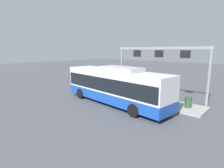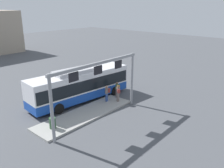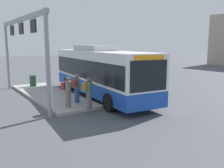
{
  "view_description": "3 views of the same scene",
  "coord_description": "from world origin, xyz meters",
  "px_view_note": "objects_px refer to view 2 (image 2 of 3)",
  "views": [
    {
      "loc": [
        -10.33,
        12.04,
        4.89
      ],
      "look_at": [
        2.01,
        -1.97,
        1.33
      ],
      "focal_mm": 28.85,
      "sensor_mm": 36.0,
      "label": 1
    },
    {
      "loc": [
        -15.19,
        -17.59,
        9.55
      ],
      "look_at": [
        3.41,
        -1.34,
        1.25
      ],
      "focal_mm": 38.11,
      "sensor_mm": 36.0,
      "label": 2
    },
    {
      "loc": [
        14.04,
        -8.46,
        3.56
      ],
      "look_at": [
        3.29,
        -1.2,
        1.41
      ],
      "focal_mm": 38.95,
      "sensor_mm": 36.0,
      "label": 3
    }
  ],
  "objects_px": {
    "person_waiting_near": "(118,93)",
    "person_waiting_mid": "(107,93)",
    "person_boarding": "(117,89)",
    "trash_bin": "(53,123)",
    "bus_main": "(80,84)"
  },
  "relations": [
    {
      "from": "person_boarding",
      "to": "person_waiting_near",
      "type": "xyz_separation_m",
      "value": [
        -0.83,
        -0.82,
        0.0
      ]
    },
    {
      "from": "person_boarding",
      "to": "trash_bin",
      "type": "bearing_deg",
      "value": 110.16
    },
    {
      "from": "trash_bin",
      "to": "person_boarding",
      "type": "bearing_deg",
      "value": 2.98
    },
    {
      "from": "person_waiting_near",
      "to": "trash_bin",
      "type": "bearing_deg",
      "value": 119.71
    },
    {
      "from": "bus_main",
      "to": "person_waiting_near",
      "type": "height_order",
      "value": "bus_main"
    },
    {
      "from": "person_waiting_mid",
      "to": "trash_bin",
      "type": "xyz_separation_m",
      "value": [
        -6.98,
        -0.49,
        -0.44
      ]
    },
    {
      "from": "person_waiting_near",
      "to": "person_waiting_mid",
      "type": "xyz_separation_m",
      "value": [
        -0.7,
        0.87,
        0.0
      ]
    },
    {
      "from": "bus_main",
      "to": "person_boarding",
      "type": "distance_m",
      "value": 3.91
    },
    {
      "from": "person_boarding",
      "to": "person_waiting_mid",
      "type": "distance_m",
      "value": 1.53
    },
    {
      "from": "person_waiting_mid",
      "to": "person_boarding",
      "type": "bearing_deg",
      "value": -120.9
    },
    {
      "from": "person_waiting_mid",
      "to": "trash_bin",
      "type": "relative_size",
      "value": 1.86
    },
    {
      "from": "bus_main",
      "to": "person_waiting_mid",
      "type": "bearing_deg",
      "value": -53.92
    },
    {
      "from": "person_waiting_mid",
      "to": "trash_bin",
      "type": "distance_m",
      "value": 7.01
    },
    {
      "from": "person_boarding",
      "to": "person_waiting_near",
      "type": "height_order",
      "value": "same"
    },
    {
      "from": "person_waiting_near",
      "to": "trash_bin",
      "type": "xyz_separation_m",
      "value": [
        -7.69,
        0.38,
        -0.44
      ]
    }
  ]
}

